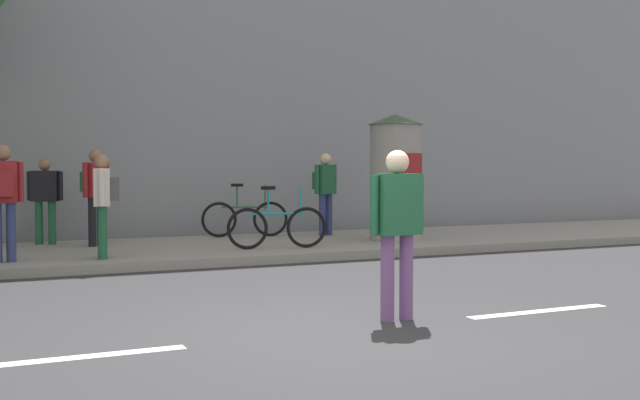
{
  "coord_description": "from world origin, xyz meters",
  "views": [
    {
      "loc": [
        -3.18,
        -6.43,
        1.55
      ],
      "look_at": [
        0.72,
        2.0,
        1.16
      ],
      "focal_mm": 42.83,
      "sensor_mm": 36.0,
      "label": 1
    }
  ],
  "objects_px": {
    "pedestrian_in_red_top": "(397,220)",
    "pedestrian_with_backpack": "(3,192)",
    "poster_column": "(395,176)",
    "pedestrian_tallest": "(95,188)",
    "pedestrian_in_light_jacket": "(325,187)",
    "pedestrian_with_bag": "(46,193)",
    "bicycle_leaning": "(277,226)",
    "pedestrian_in_dark_shirt": "(104,197)",
    "bicycle_upright": "(245,218)"
  },
  "relations": [
    {
      "from": "pedestrian_with_bag",
      "to": "bicycle_upright",
      "type": "distance_m",
      "value": 3.87
    },
    {
      "from": "poster_column",
      "to": "bicycle_upright",
      "type": "bearing_deg",
      "value": 141.71
    },
    {
      "from": "pedestrian_with_backpack",
      "to": "bicycle_upright",
      "type": "bearing_deg",
      "value": 28.73
    },
    {
      "from": "pedestrian_tallest",
      "to": "poster_column",
      "type": "bearing_deg",
      "value": -13.35
    },
    {
      "from": "pedestrian_tallest",
      "to": "pedestrian_with_bag",
      "type": "relative_size",
      "value": 1.11
    },
    {
      "from": "pedestrian_with_backpack",
      "to": "pedestrian_in_light_jacket",
      "type": "xyz_separation_m",
      "value": [
        6.29,
        2.19,
        -0.02
      ]
    },
    {
      "from": "bicycle_leaning",
      "to": "pedestrian_in_red_top",
      "type": "bearing_deg",
      "value": -99.4
    },
    {
      "from": "poster_column",
      "to": "pedestrian_in_light_jacket",
      "type": "height_order",
      "value": "poster_column"
    },
    {
      "from": "pedestrian_in_dark_shirt",
      "to": "bicycle_leaning",
      "type": "bearing_deg",
      "value": 4.97
    },
    {
      "from": "pedestrian_in_dark_shirt",
      "to": "pedestrian_with_backpack",
      "type": "bearing_deg",
      "value": 175.4
    },
    {
      "from": "pedestrian_in_red_top",
      "to": "pedestrian_tallest",
      "type": "relative_size",
      "value": 0.99
    },
    {
      "from": "bicycle_upright",
      "to": "pedestrian_in_dark_shirt",
      "type": "bearing_deg",
      "value": -140.46
    },
    {
      "from": "poster_column",
      "to": "pedestrian_in_red_top",
      "type": "xyz_separation_m",
      "value": [
        -3.6,
        -6.17,
        -0.37
      ]
    },
    {
      "from": "poster_column",
      "to": "bicycle_leaning",
      "type": "height_order",
      "value": "poster_column"
    },
    {
      "from": "pedestrian_tallest",
      "to": "pedestrian_in_dark_shirt",
      "type": "relative_size",
      "value": 1.08
    },
    {
      "from": "pedestrian_tallest",
      "to": "pedestrian_with_bag",
      "type": "height_order",
      "value": "pedestrian_tallest"
    },
    {
      "from": "pedestrian_tallest",
      "to": "pedestrian_in_light_jacket",
      "type": "relative_size",
      "value": 1.02
    },
    {
      "from": "bicycle_leaning",
      "to": "bicycle_upright",
      "type": "xyz_separation_m",
      "value": [
        0.24,
        2.41,
        0.0
      ]
    },
    {
      "from": "pedestrian_in_dark_shirt",
      "to": "bicycle_upright",
      "type": "height_order",
      "value": "pedestrian_in_dark_shirt"
    },
    {
      "from": "pedestrian_in_red_top",
      "to": "pedestrian_tallest",
      "type": "xyz_separation_m",
      "value": [
        -1.86,
        7.46,
        0.16
      ]
    },
    {
      "from": "pedestrian_with_bag",
      "to": "bicycle_upright",
      "type": "relative_size",
      "value": 0.9
    },
    {
      "from": "bicycle_leaning",
      "to": "bicycle_upright",
      "type": "bearing_deg",
      "value": 84.21
    },
    {
      "from": "poster_column",
      "to": "bicycle_upright",
      "type": "height_order",
      "value": "poster_column"
    },
    {
      "from": "pedestrian_in_red_top",
      "to": "pedestrian_tallest",
      "type": "distance_m",
      "value": 7.7
    },
    {
      "from": "poster_column",
      "to": "pedestrian_in_light_jacket",
      "type": "bearing_deg",
      "value": 116.7
    },
    {
      "from": "pedestrian_in_red_top",
      "to": "pedestrian_with_backpack",
      "type": "distance_m",
      "value": 6.53
    },
    {
      "from": "pedestrian_tallest",
      "to": "bicycle_leaning",
      "type": "bearing_deg",
      "value": -32.59
    },
    {
      "from": "pedestrian_in_dark_shirt",
      "to": "pedestrian_with_bag",
      "type": "height_order",
      "value": "pedestrian_in_dark_shirt"
    },
    {
      "from": "pedestrian_in_red_top",
      "to": "pedestrian_with_backpack",
      "type": "bearing_deg",
      "value": 122.11
    },
    {
      "from": "bicycle_leaning",
      "to": "bicycle_upright",
      "type": "relative_size",
      "value": 1.01
    },
    {
      "from": "pedestrian_in_red_top",
      "to": "bicycle_leaning",
      "type": "relative_size",
      "value": 0.99
    },
    {
      "from": "pedestrian_in_dark_shirt",
      "to": "pedestrian_in_light_jacket",
      "type": "bearing_deg",
      "value": 25.36
    },
    {
      "from": "pedestrian_in_red_top",
      "to": "pedestrian_in_light_jacket",
      "type": "distance_m",
      "value": 8.22
    },
    {
      "from": "bicycle_leaning",
      "to": "pedestrian_in_light_jacket",
      "type": "bearing_deg",
      "value": 47.4
    },
    {
      "from": "pedestrian_in_dark_shirt",
      "to": "pedestrian_in_light_jacket",
      "type": "height_order",
      "value": "pedestrian_in_light_jacket"
    },
    {
      "from": "pedestrian_in_red_top",
      "to": "pedestrian_in_light_jacket",
      "type": "bearing_deg",
      "value": 69.92
    },
    {
      "from": "pedestrian_with_bag",
      "to": "bicycle_upright",
      "type": "bearing_deg",
      "value": -1.59
    },
    {
      "from": "poster_column",
      "to": "pedestrian_in_dark_shirt",
      "type": "distance_m",
      "value": 5.7
    },
    {
      "from": "pedestrian_in_red_top",
      "to": "pedestrian_in_dark_shirt",
      "type": "distance_m",
      "value": 5.79
    },
    {
      "from": "pedestrian_with_bag",
      "to": "bicycle_leaning",
      "type": "relative_size",
      "value": 0.9
    },
    {
      "from": "pedestrian_with_bag",
      "to": "bicycle_upright",
      "type": "height_order",
      "value": "pedestrian_with_bag"
    },
    {
      "from": "pedestrian_tallest",
      "to": "bicycle_leaning",
      "type": "height_order",
      "value": "pedestrian_tallest"
    },
    {
      "from": "pedestrian_in_red_top",
      "to": "bicycle_upright",
      "type": "bearing_deg",
      "value": 81.67
    },
    {
      "from": "pedestrian_in_dark_shirt",
      "to": "pedestrian_tallest",
      "type": "bearing_deg",
      "value": 84.99
    },
    {
      "from": "poster_column",
      "to": "pedestrian_tallest",
      "type": "xyz_separation_m",
      "value": [
        -5.47,
        1.3,
        -0.2
      ]
    },
    {
      "from": "pedestrian_with_backpack",
      "to": "pedestrian_in_light_jacket",
      "type": "height_order",
      "value": "pedestrian_with_backpack"
    },
    {
      "from": "poster_column",
      "to": "pedestrian_tallest",
      "type": "relative_size",
      "value": 1.41
    },
    {
      "from": "pedestrian_in_dark_shirt",
      "to": "bicycle_upright",
      "type": "xyz_separation_m",
      "value": [
        3.23,
        2.66,
        -0.57
      ]
    },
    {
      "from": "pedestrian_tallest",
      "to": "bicycle_upright",
      "type": "distance_m",
      "value": 3.18
    },
    {
      "from": "pedestrian_with_bag",
      "to": "pedestrian_with_backpack",
      "type": "bearing_deg",
      "value": -107.16
    }
  ]
}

